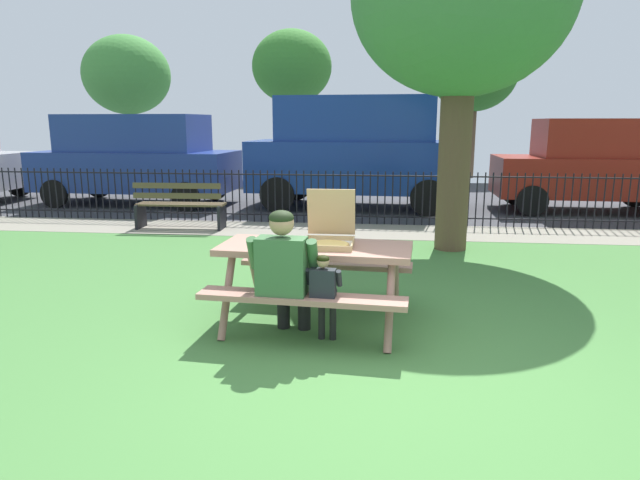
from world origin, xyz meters
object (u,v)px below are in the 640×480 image
Objects in this scene: parked_car_center at (357,150)px; far_tree_left at (127,76)px; picnic_table_foreground at (315,263)px; adult_at_table at (285,270)px; park_bench_left at (180,206)px; far_tree_center at (474,73)px; pizza_slice_on_table at (260,242)px; parked_car_right at (590,165)px; child_at_table at (324,290)px; far_tree_midleft at (292,69)px; pizza_box_open at (329,235)px; parked_car_left at (136,157)px.

parked_car_center is 11.66m from far_tree_left.
picnic_table_foreground is 0.53m from adult_at_table.
far_tree_center is at bearing 57.40° from park_bench_left.
pizza_slice_on_table is 9.28m from parked_car_right.
child_at_table is (0.69, -0.61, -0.27)m from pizza_slice_on_table.
far_tree_midleft is (-2.65, 14.89, 3.14)m from picnic_table_foreground.
far_tree_midleft reaches higher than far_tree_left.
pizza_box_open is 0.11× the size of far_tree_left.
parked_car_left is at bearing -64.32° from far_tree_left.
picnic_table_foreground is at bearing -123.84° from parked_car_right.
parked_car_center is at bearing 90.96° from child_at_table.
adult_at_table is 0.30× the size of parked_car_right.
adult_at_table is at bearing -58.44° from pizza_slice_on_table.
parked_car_right reaches higher than park_bench_left.
picnic_table_foreground is at bearing -59.65° from far_tree_left.
park_bench_left is at bearing 119.34° from adult_at_table.
park_bench_left reaches higher than picnic_table_foreground.
parked_car_center is at bearing 90.91° from pizza_box_open.
far_tree_left reaches higher than far_tree_center.
picnic_table_foreground is 0.41× the size of parked_car_left.
pizza_slice_on_table is at bearing 121.56° from adult_at_table.
far_tree_center is (6.61, 10.34, 3.13)m from park_bench_left.
picnic_table_foreground is 3.62× the size of pizza_box_open.
parked_car_right is at bearing 53.13° from pizza_slice_on_table.
parked_car_center reaches higher than pizza_slice_on_table.
child_at_table is 18.06m from far_tree_left.
parked_car_center is (0.22, 7.98, 0.65)m from adult_at_table.
parked_car_right is at bearing 0.00° from parked_car_left.
far_tree_midleft reaches higher than parked_car_right.
pizza_box_open is 0.66m from adult_at_table.
far_tree_midleft reaches higher than pizza_box_open.
far_tree_left is at bearing 120.35° from picnic_table_foreground.
park_bench_left is at bearing 122.00° from child_at_table.
adult_at_table is at bearing -80.96° from far_tree_midleft.
parked_car_left is (-5.31, 8.03, 0.59)m from child_at_table.
far_tree_left is (-8.51, 15.38, 2.89)m from adult_at_table.
far_tree_left reaches higher than adult_at_table.
picnic_table_foreground is at bearing -103.51° from far_tree_center.
parked_car_center is (-0.12, 7.45, 0.44)m from pizza_box_open.
parked_car_center reaches higher than adult_at_table.
child_at_table is at bearing -121.26° from parked_car_right.
parked_car_right reaches higher than pizza_box_open.
child_at_table is 0.17× the size of parked_car_center.
parked_car_right reaches higher than picnic_table_foreground.
adult_at_table is at bearing -112.99° from picnic_table_foreground.
far_tree_left is at bearing 151.70° from parked_car_right.
pizza_box_open reaches higher than park_bench_left.
parked_car_left is 11.71m from far_tree_center.
park_bench_left is at bearing -122.60° from far_tree_center.
parked_car_left reaches higher than picnic_table_foreground.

